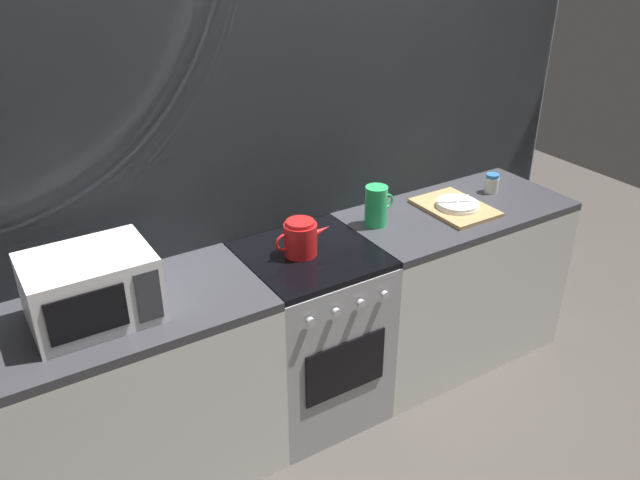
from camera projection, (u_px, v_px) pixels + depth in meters
name	position (u px, v px, depth m)	size (l,w,h in m)	color
ground_plane	(311.00, 404.00, 3.36)	(8.00, 8.00, 0.00)	#47423D
back_wall	(274.00, 169.00, 3.04)	(3.60, 0.05, 2.40)	gray
counter_left	(128.00, 401.00, 2.72)	(1.20, 0.60, 0.90)	silver
stove_unit	(311.00, 334.00, 3.15)	(0.60, 0.63, 0.90)	#9E9EA3
counter_right	(450.00, 282.00, 3.57)	(1.20, 0.60, 0.90)	silver
microwave	(91.00, 288.00, 2.41)	(0.46, 0.35, 0.27)	white
kettle	(301.00, 238.00, 2.89)	(0.28, 0.15, 0.17)	red
pitcher	(376.00, 206.00, 3.15)	(0.16, 0.11, 0.20)	green
dish_pile	(455.00, 206.00, 3.34)	(0.30, 0.40, 0.06)	tan
spice_jar	(492.00, 183.00, 3.52)	(0.08, 0.08, 0.10)	silver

